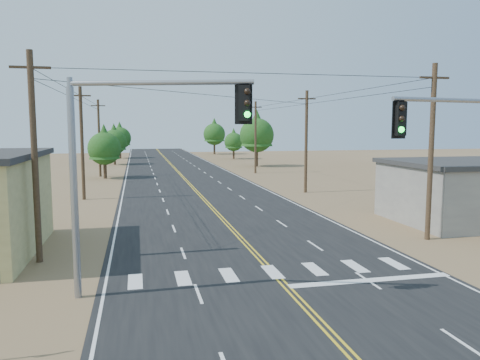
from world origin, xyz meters
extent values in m
plane|color=olive|center=(0.00, 0.00, 0.00)|extent=(220.00, 220.00, 0.00)
cube|color=black|center=(0.00, 30.00, 0.01)|extent=(15.00, 200.00, 0.02)
cylinder|color=#4C3826|center=(-10.50, 12.00, 5.00)|extent=(0.30, 0.30, 10.00)
cube|color=#4C3826|center=(-10.50, 12.00, 9.20)|extent=(1.80, 0.12, 0.12)
cylinder|color=#4C3826|center=(-10.50, 32.00, 5.00)|extent=(0.30, 0.30, 10.00)
cube|color=#4C3826|center=(-10.50, 32.00, 9.20)|extent=(1.80, 0.12, 0.12)
cylinder|color=#4C3826|center=(-10.50, 52.00, 5.00)|extent=(0.30, 0.30, 10.00)
cube|color=#4C3826|center=(-10.50, 52.00, 9.20)|extent=(1.80, 0.12, 0.12)
cylinder|color=#4C3826|center=(10.50, 12.00, 5.00)|extent=(0.30, 0.30, 10.00)
cube|color=#4C3826|center=(10.50, 12.00, 9.20)|extent=(1.80, 0.12, 0.12)
cylinder|color=#4C3826|center=(10.50, 32.00, 5.00)|extent=(0.30, 0.30, 10.00)
cube|color=#4C3826|center=(10.50, 32.00, 9.20)|extent=(1.80, 0.12, 0.12)
cylinder|color=#4C3826|center=(10.50, 52.00, 5.00)|extent=(0.30, 0.30, 10.00)
cube|color=#4C3826|center=(10.50, 52.00, 9.20)|extent=(1.80, 0.12, 0.12)
cylinder|color=gray|center=(-8.12, 6.65, 3.96)|extent=(0.27, 0.27, 7.92)
cylinder|color=gray|center=(-8.12, 6.65, 7.92)|extent=(0.20, 0.20, 0.68)
cylinder|color=gray|center=(-4.93, 5.62, 8.04)|extent=(6.44, 2.23, 0.18)
cube|color=black|center=(-2.07, 4.70, 7.30)|extent=(0.48, 0.44, 1.25)
sphere|color=black|center=(-2.00, 4.51, 7.70)|extent=(0.23, 0.23, 0.23)
sphere|color=black|center=(-2.00, 4.51, 7.30)|extent=(0.23, 0.23, 0.23)
sphere|color=#0CE533|center=(-2.00, 4.51, 6.91)|extent=(0.23, 0.23, 0.23)
cylinder|color=gray|center=(5.63, 3.53, 7.43)|extent=(5.82, 1.10, 0.17)
cube|color=black|center=(3.05, 3.11, 6.75)|extent=(0.41, 0.37, 1.15)
sphere|color=black|center=(3.02, 2.93, 7.11)|extent=(0.21, 0.21, 0.21)
sphere|color=black|center=(3.02, 2.93, 6.75)|extent=(0.21, 0.21, 0.21)
sphere|color=#0CE533|center=(3.02, 2.93, 6.38)|extent=(0.21, 0.21, 0.21)
cylinder|color=#3F2D1E|center=(-9.73, 49.49, 1.24)|extent=(0.42, 0.42, 2.47)
cone|color=#224C15|center=(-9.73, 49.49, 4.67)|extent=(3.85, 3.85, 4.40)
sphere|color=#224C15|center=(-9.73, 49.49, 3.78)|extent=(4.12, 4.12, 4.12)
cylinder|color=#3F2D1E|center=(-9.49, 71.64, 1.28)|extent=(0.39, 0.39, 2.56)
cone|color=#224C15|center=(-9.49, 71.64, 4.83)|extent=(3.98, 3.98, 4.55)
sphere|color=#224C15|center=(-9.49, 71.64, 3.91)|extent=(4.27, 4.27, 4.27)
cylinder|color=#3F2D1E|center=(-9.09, 88.49, 1.37)|extent=(0.43, 0.43, 2.74)
cone|color=#224C15|center=(-9.09, 88.49, 5.17)|extent=(4.26, 4.26, 4.86)
sphere|color=#224C15|center=(-9.09, 88.49, 4.18)|extent=(4.56, 4.56, 4.56)
cylinder|color=#3F2D1E|center=(13.50, 62.84, 1.68)|extent=(0.47, 0.47, 3.36)
cone|color=#224C15|center=(13.50, 62.84, 6.34)|extent=(5.22, 5.22, 5.97)
sphere|color=#224C15|center=(13.50, 62.84, 5.13)|extent=(5.59, 5.59, 5.59)
cylinder|color=#3F2D1E|center=(13.47, 81.31, 1.13)|extent=(0.40, 0.40, 2.27)
cone|color=#224C15|center=(13.47, 81.31, 4.29)|extent=(3.53, 3.53, 4.03)
sphere|color=#224C15|center=(13.47, 81.31, 3.47)|extent=(3.78, 3.78, 3.78)
cylinder|color=#3F2D1E|center=(12.39, 98.71, 1.55)|extent=(0.48, 0.48, 3.11)
cone|color=#224C15|center=(12.39, 98.71, 5.87)|extent=(4.83, 4.83, 5.53)
sphere|color=#224C15|center=(12.39, 98.71, 4.75)|extent=(5.18, 5.18, 5.18)
camera|label=1|loc=(-5.82, -11.51, 6.47)|focal=35.00mm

